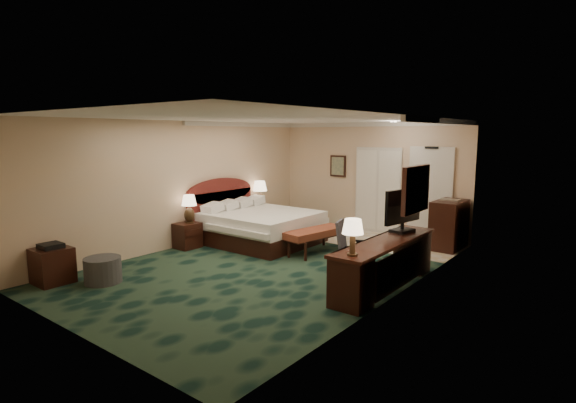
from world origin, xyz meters
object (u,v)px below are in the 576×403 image
Objects in this scene: lamp_far at (260,194)px; side_table at (52,266)px; bed at (262,227)px; desk at (385,264)px; bed_bench at (315,241)px; tv at (403,211)px; minibar at (449,225)px; nightstand_far at (261,219)px; lamp_near at (189,209)px; nightstand_near at (187,235)px; ottoman at (103,270)px; desk_chair at (355,252)px.

side_table is at bearing -89.06° from lamp_far.
bed is 3.64m from desk.
bed_bench is 1.53× the size of tv.
minibar is at bearing 53.62° from bed_bench.
lamp_far is (-0.03, 0.01, 0.62)m from nightstand_far.
tv reaches higher than desk.
lamp_near is 0.89× the size of lamp_far.
side_table is 0.22× the size of desk.
lamp_far reaches higher than minibar.
minibar is (0.04, 2.33, -0.62)m from tv.
nightstand_near is 2.44m from ottoman.
nightstand_near is at bearing -125.92° from bed.
nightstand_near is at bearing 106.50° from ottoman.
side_table is at bearing -88.72° from nightstand_near.
desk_chair is (3.00, -1.14, 0.16)m from bed.
tv is at bearing 41.81° from side_table.
nightstand_far is 0.39× the size of bed_bench.
tv is (4.43, -1.35, 0.23)m from lamp_far.
ottoman is at bearing -160.57° from desk_chair.
lamp_near is 5.53m from minibar.
desk_chair is at bearing -20.89° from bed.
desk_chair is (-0.44, -0.84, -0.62)m from tv.
bed_bench is at bearing 125.06° from desk_chair.
bed_bench is 4.81m from side_table.
bed_bench is at bearing 61.19° from side_table.
lamp_near is at bearing 105.72° from ottoman.
tv reaches higher than side_table.
bed_bench is 0.55× the size of desk.
minibar is at bearing 54.84° from side_table.
desk_chair is (1.58, -1.18, 0.27)m from bed_bench.
ottoman is (-1.69, -3.70, -0.04)m from bed_bench.
desk_chair reaches higher than desk.
bed reaches higher than side_table.
tv reaches higher than bed.
tv is at bearing 0.02° from bed_bench.
tv is (3.71, 3.37, 0.93)m from ottoman.
nightstand_near is at bearing -142.89° from minibar.
bed is at bearing -169.28° from bed_bench.
desk_chair reaches higher than bed.
lamp_near is 2.96m from side_table.
bed is 1.42m from bed_bench.
ottoman is at bearing -145.03° from desk.
ottoman is at bearing 39.26° from side_table.
nightstand_far is (0.01, 2.37, 0.01)m from nightstand_near.
tv is at bearing -90.92° from minibar.
desk_chair is (3.27, 2.53, 0.30)m from ottoman.
nightstand_far is 0.84× the size of lamp_far.
bed_bench is (2.36, 1.30, -0.60)m from lamp_near.
nightstand_far is at bearing 98.24° from ottoman.
nightstand_near is 0.92× the size of ottoman.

